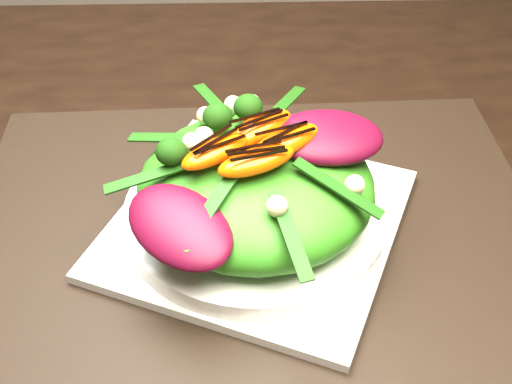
{
  "coord_description": "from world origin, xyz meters",
  "views": [
    {
      "loc": [
        -0.16,
        -0.46,
        1.18
      ],
      "look_at": [
        -0.14,
        -0.01,
        0.8
      ],
      "focal_mm": 48.0,
      "sensor_mm": 36.0,
      "label": 1
    }
  ],
  "objects_px": {
    "placemat": "(256,228)",
    "orange_segment": "(234,124)",
    "dining_table": "(409,233)",
    "plate_base": "(256,223)",
    "salad_bowl": "(256,212)",
    "lettuce_mound": "(256,185)"
  },
  "relations": [
    {
      "from": "plate_base",
      "to": "orange_segment",
      "type": "relative_size",
      "value": 3.73
    },
    {
      "from": "dining_table",
      "to": "salad_bowl",
      "type": "xyz_separation_m",
      "value": [
        -0.14,
        -0.01,
        0.04
      ]
    },
    {
      "from": "orange_segment",
      "to": "plate_base",
      "type": "bearing_deg",
      "value": -62.34
    },
    {
      "from": "dining_table",
      "to": "placemat",
      "type": "xyz_separation_m",
      "value": [
        -0.14,
        -0.01,
        0.02
      ]
    },
    {
      "from": "placemat",
      "to": "plate_base",
      "type": "xyz_separation_m",
      "value": [
        -0.0,
        0.0,
        0.01
      ]
    },
    {
      "from": "plate_base",
      "to": "salad_bowl",
      "type": "relative_size",
      "value": 1.03
    },
    {
      "from": "placemat",
      "to": "lettuce_mound",
      "type": "bearing_deg",
      "value": 165.96
    },
    {
      "from": "lettuce_mound",
      "to": "placemat",
      "type": "bearing_deg",
      "value": -14.04
    },
    {
      "from": "salad_bowl",
      "to": "orange_segment",
      "type": "xyz_separation_m",
      "value": [
        -0.02,
        0.03,
        0.07
      ]
    },
    {
      "from": "placemat",
      "to": "plate_base",
      "type": "bearing_deg",
      "value": 180.0
    },
    {
      "from": "salad_bowl",
      "to": "lettuce_mound",
      "type": "bearing_deg",
      "value": 90.0
    },
    {
      "from": "dining_table",
      "to": "plate_base",
      "type": "relative_size",
      "value": 6.73
    },
    {
      "from": "placemat",
      "to": "lettuce_mound",
      "type": "distance_m",
      "value": 0.05
    },
    {
      "from": "placemat",
      "to": "lettuce_mound",
      "type": "relative_size",
      "value": 2.54
    },
    {
      "from": "lettuce_mound",
      "to": "orange_segment",
      "type": "distance_m",
      "value": 0.05
    },
    {
      "from": "plate_base",
      "to": "dining_table",
      "type": "bearing_deg",
      "value": 5.27
    },
    {
      "from": "salad_bowl",
      "to": "plate_base",
      "type": "bearing_deg",
      "value": 0.0
    },
    {
      "from": "salad_bowl",
      "to": "orange_segment",
      "type": "bearing_deg",
      "value": 117.66
    },
    {
      "from": "dining_table",
      "to": "orange_segment",
      "type": "relative_size",
      "value": 25.06
    },
    {
      "from": "dining_table",
      "to": "placemat",
      "type": "bearing_deg",
      "value": -174.73
    },
    {
      "from": "plate_base",
      "to": "lettuce_mound",
      "type": "height_order",
      "value": "lettuce_mound"
    },
    {
      "from": "placemat",
      "to": "orange_segment",
      "type": "bearing_deg",
      "value": 117.66
    }
  ]
}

